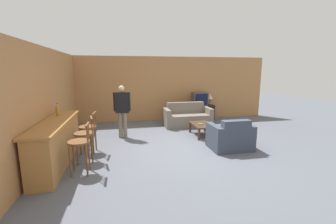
{
  "coord_description": "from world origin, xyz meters",
  "views": [
    {
      "loc": [
        -1.46,
        -5.51,
        2.05
      ],
      "look_at": [
        -0.14,
        0.8,
        0.85
      ],
      "focal_mm": 24.0,
      "sensor_mm": 36.0,
      "label": 1
    }
  ],
  "objects": [
    {
      "name": "person_by_window",
      "position": [
        -1.45,
        1.33,
        0.91
      ],
      "size": [
        0.51,
        0.23,
        1.6
      ],
      "color": "#756B5B",
      "rests_on": "ground_plane"
    },
    {
      "name": "bar_chair_far",
      "position": [
        -2.3,
        0.2,
        0.59
      ],
      "size": [
        0.47,
        0.47,
        1.02
      ],
      "color": "brown",
      "rests_on": "ground_plane"
    },
    {
      "name": "tv_unit",
      "position": [
        1.74,
        3.3,
        0.31
      ],
      "size": [
        1.18,
        0.49,
        0.61
      ],
      "color": "black",
      "rests_on": "ground_plane"
    },
    {
      "name": "bar_chair_near",
      "position": [
        -2.3,
        -1.01,
        0.59
      ],
      "size": [
        0.43,
        0.43,
        1.02
      ],
      "color": "brown",
      "rests_on": "ground_plane"
    },
    {
      "name": "table_lamp",
      "position": [
        2.18,
        3.3,
        0.96
      ],
      "size": [
        0.26,
        0.26,
        0.47
      ],
      "color": "brown",
      "rests_on": "tv_unit"
    },
    {
      "name": "tv",
      "position": [
        1.74,
        3.3,
        0.88
      ],
      "size": [
        0.6,
        0.43,
        0.54
      ],
      "color": "#4C4C4C",
      "rests_on": "tv_unit"
    },
    {
      "name": "bar_chair_mid",
      "position": [
        -2.3,
        -0.39,
        0.59
      ],
      "size": [
        0.5,
        0.5,
        1.02
      ],
      "color": "brown",
      "rests_on": "ground_plane"
    },
    {
      "name": "wall_left",
      "position": [
        -3.22,
        1.31,
        1.3
      ],
      "size": [
        0.08,
        8.62,
        2.6
      ],
      "color": "#B27A47",
      "rests_on": "ground_plane"
    },
    {
      "name": "coffee_table",
      "position": [
        1.03,
        1.04,
        0.32
      ],
      "size": [
        0.61,
        0.97,
        0.37
      ],
      "color": "#472D1E",
      "rests_on": "ground_plane"
    },
    {
      "name": "armchair_near",
      "position": [
        1.31,
        -0.3,
        0.31
      ],
      "size": [
        1.04,
        0.81,
        0.83
      ],
      "color": "#384251",
      "rests_on": "ground_plane"
    },
    {
      "name": "bar_counter",
      "position": [
        -2.89,
        -0.41,
        0.49
      ],
      "size": [
        0.55,
        2.56,
        0.98
      ],
      "color": "#A87038",
      "rests_on": "ground_plane"
    },
    {
      "name": "couch_far",
      "position": [
        0.93,
        2.41,
        0.31
      ],
      "size": [
        1.75,
        0.86,
        0.85
      ],
      "color": "#70665B",
      "rests_on": "ground_plane"
    },
    {
      "name": "book_on_table",
      "position": [
        0.95,
        1.0,
        0.39
      ],
      "size": [
        0.17,
        0.16,
        0.02
      ],
      "color": "#33704C",
      "rests_on": "coffee_table"
    },
    {
      "name": "ground_plane",
      "position": [
        0.0,
        0.0,
        0.0
      ],
      "size": [
        24.0,
        24.0,
        0.0
      ],
      "primitive_type": "plane",
      "color": "#565B66"
    },
    {
      "name": "bottle",
      "position": [
        -2.97,
        0.22,
        1.12
      ],
      "size": [
        0.08,
        0.08,
        0.31
      ],
      "color": "#B27A23",
      "rests_on": "bar_counter"
    },
    {
      "name": "wall_back",
      "position": [
        0.0,
        3.62,
        1.3
      ],
      "size": [
        9.4,
        0.08,
        2.6
      ],
      "color": "#B27A47",
      "rests_on": "ground_plane"
    }
  ]
}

